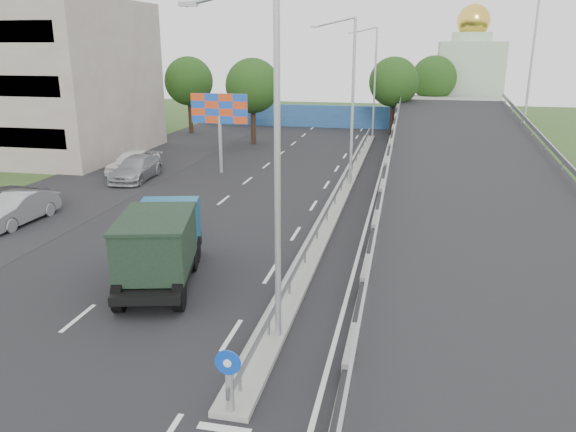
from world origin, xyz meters
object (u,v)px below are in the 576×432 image
(lamp_post_far, at_px, (373,76))
(parked_car_b, at_px, (17,208))
(lamp_post_near, at_px, (271,153))
(parked_car_c, at_px, (3,204))
(parked_car_d, at_px, (136,168))
(billboard, at_px, (219,113))
(parked_car_e, at_px, (133,161))
(lamp_post_mid, at_px, (350,94))
(church, at_px, (469,75))
(dump_truck, at_px, (161,242))
(sign_bollard, at_px, (229,380))

(lamp_post_far, relative_size, parked_car_b, 2.11)
(lamp_post_near, height_order, parked_car_c, lamp_post_near)
(lamp_post_near, xyz_separation_m, parked_car_c, (-16.79, 9.44, -5.06))
(lamp_post_near, height_order, parked_car_d, lamp_post_near)
(billboard, relative_size, parked_car_d, 1.03)
(parked_car_c, distance_m, parked_car_e, 11.39)
(lamp_post_mid, xyz_separation_m, parked_car_e, (-15.16, 0.70, -4.99))
(parked_car_c, bearing_deg, billboard, 60.60)
(church, distance_m, parked_car_e, 41.91)
(parked_car_e, bearing_deg, lamp_post_near, -47.53)
(parked_car_d, bearing_deg, church, 52.08)
(dump_truck, xyz_separation_m, parked_car_b, (-10.20, 5.20, -0.78))
(sign_bollard, distance_m, dump_truck, 8.92)
(lamp_post_near, distance_m, parked_car_c, 19.91)
(parked_car_c, bearing_deg, dump_truck, -25.01)
(lamp_post_far, bearing_deg, parked_car_b, -116.15)
(lamp_post_mid, xyz_separation_m, church, (9.89, 34.00, -0.50))
(parked_car_d, bearing_deg, billboard, 29.33)
(billboard, height_order, parked_car_c, billboard)
(lamp_post_mid, xyz_separation_m, parked_car_c, (-16.79, -10.56, -5.06))
(lamp_post_near, bearing_deg, sign_bollard, -91.64)
(billboard, bearing_deg, parked_car_c, -121.44)
(church, xyz_separation_m, dump_truck, (-15.06, -50.50, -3.74))
(sign_bollard, height_order, dump_truck, dump_truck)
(parked_car_d, bearing_deg, parked_car_c, -110.37)
(lamp_post_far, bearing_deg, parked_car_e, -128.15)
(billboard, bearing_deg, lamp_post_far, 63.16)
(lamp_post_mid, height_order, church, church)
(sign_bollard, height_order, lamp_post_near, lamp_post_near)
(parked_car_e, bearing_deg, lamp_post_mid, 3.60)
(lamp_post_mid, distance_m, billboard, 9.47)
(billboard, xyz_separation_m, parked_car_c, (-7.68, -12.56, -3.44))
(billboard, relative_size, parked_car_b, 1.15)
(parked_car_b, relative_size, parked_car_e, 1.00)
(dump_truck, bearing_deg, lamp_post_mid, 58.12)
(lamp_post_far, height_order, church, church)
(sign_bollard, xyz_separation_m, lamp_post_far, (0.11, 43.83, 4.77))
(parked_car_c, bearing_deg, parked_car_e, 83.80)
(church, height_order, dump_truck, church)
(sign_bollard, xyz_separation_m, billboard, (-9.00, 25.83, 3.15))
(lamp_post_near, xyz_separation_m, dump_truck, (-5.17, 3.50, -4.24))
(parked_car_b, xyz_separation_m, parked_car_c, (-1.42, 0.74, -0.04))
(sign_bollard, height_order, parked_car_e, sign_bollard)
(church, distance_m, parked_car_d, 42.76)
(lamp_post_near, xyz_separation_m, parked_car_d, (-13.99, 18.82, -5.03))
(lamp_post_far, distance_m, dump_truck, 37.11)
(church, distance_m, dump_truck, 52.83)
(lamp_post_near, distance_m, church, 54.90)
(church, bearing_deg, lamp_post_near, -100.38)
(church, height_order, parked_car_e, church)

